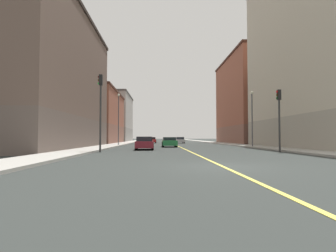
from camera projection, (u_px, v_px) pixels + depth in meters
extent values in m
plane|color=#2A2F2D|center=(222.00, 167.00, 12.13)|extent=(400.00, 400.00, 0.00)
cube|color=#9E9B93|center=(214.00, 143.00, 61.41)|extent=(2.93, 168.00, 0.15)
cube|color=#9E9B93|center=(127.00, 143.00, 60.73)|extent=(2.93, 168.00, 0.15)
cube|color=#E5D14C|center=(171.00, 143.00, 61.07)|extent=(0.16, 154.00, 0.01)
cube|color=#9D9688|center=(328.00, 133.00, 32.28)|extent=(11.70, 21.40, 3.54)
cube|color=#BCB29E|center=(326.00, 36.00, 32.73)|extent=(11.70, 21.40, 19.25)
cube|color=brown|center=(256.00, 135.00, 55.80)|extent=(11.70, 21.23, 3.41)
cube|color=#93513D|center=(256.00, 93.00, 56.14)|extent=(11.70, 21.23, 13.45)
cube|color=#42241B|center=(255.00, 59.00, 56.41)|extent=(12.00, 21.53, 0.40)
cube|color=brown|center=(34.00, 133.00, 31.51)|extent=(11.70, 25.32, 3.46)
cube|color=brown|center=(35.00, 67.00, 31.81)|extent=(11.70, 25.32, 11.75)
cube|color=#2B221D|center=(36.00, 14.00, 32.05)|extent=(12.00, 25.62, 0.40)
cube|color=brown|center=(88.00, 134.00, 56.06)|extent=(11.70, 20.50, 3.60)
cube|color=#93513D|center=(89.00, 109.00, 56.26)|extent=(11.70, 20.50, 6.56)
cube|color=#42241B|center=(89.00, 92.00, 56.40)|extent=(12.00, 20.80, 0.40)
cube|color=gray|center=(109.00, 135.00, 79.80)|extent=(11.70, 20.13, 3.78)
cube|color=#9E9993|center=(109.00, 112.00, 80.06)|extent=(11.70, 20.13, 9.28)
cube|color=#474442|center=(109.00, 95.00, 80.25)|extent=(12.00, 20.43, 0.40)
cylinder|color=#2D2D2D|center=(279.00, 126.00, 24.13)|extent=(0.16, 0.16, 4.51)
cube|color=black|center=(279.00, 95.00, 24.23)|extent=(0.28, 0.32, 0.90)
sphere|color=red|center=(277.00, 92.00, 24.24)|extent=(0.20, 0.20, 0.20)
sphere|color=#352204|center=(277.00, 95.00, 24.23)|extent=(0.20, 0.20, 0.20)
sphere|color=black|center=(277.00, 98.00, 24.22)|extent=(0.20, 0.20, 0.20)
cylinder|color=#2D2D2D|center=(100.00, 119.00, 23.61)|extent=(0.16, 0.16, 5.70)
cube|color=black|center=(101.00, 80.00, 23.74)|extent=(0.28, 0.32, 0.90)
sphere|color=#320404|center=(99.00, 77.00, 23.74)|extent=(0.20, 0.20, 0.20)
sphere|color=#352204|center=(99.00, 80.00, 23.73)|extent=(0.20, 0.20, 0.20)
sphere|color=green|center=(99.00, 83.00, 23.72)|extent=(0.20, 0.20, 0.20)
cylinder|color=#4C4C51|center=(252.00, 120.00, 34.09)|extent=(0.14, 0.14, 6.45)
sphere|color=#EAEACC|center=(252.00, 93.00, 34.22)|extent=(0.36, 0.36, 0.36)
cylinder|color=#4C4C51|center=(119.00, 120.00, 41.40)|extent=(0.14, 0.14, 7.25)
sphere|color=#EAEACC|center=(119.00, 95.00, 41.55)|extent=(0.36, 0.36, 0.36)
cube|color=#1E6B38|center=(169.00, 143.00, 35.98)|extent=(1.88, 4.33, 0.64)
cube|color=black|center=(169.00, 139.00, 36.05)|extent=(1.64, 1.93, 0.41)
cylinder|color=black|center=(163.00, 144.00, 37.27)|extent=(0.23, 0.64, 0.64)
cylinder|color=black|center=(175.00, 144.00, 37.35)|extent=(0.23, 0.64, 0.64)
cylinder|color=black|center=(163.00, 145.00, 34.60)|extent=(0.23, 0.64, 0.64)
cylinder|color=black|center=(177.00, 145.00, 34.68)|extent=(0.23, 0.64, 0.64)
cube|color=red|center=(152.00, 141.00, 58.32)|extent=(1.94, 4.04, 0.60)
cube|color=black|center=(152.00, 138.00, 58.45)|extent=(1.67, 1.87, 0.45)
cylinder|color=black|center=(148.00, 142.00, 59.54)|extent=(0.24, 0.65, 0.64)
cylinder|color=black|center=(156.00, 142.00, 59.55)|extent=(0.24, 0.65, 0.64)
cylinder|color=black|center=(147.00, 142.00, 57.06)|extent=(0.24, 0.65, 0.64)
cylinder|color=black|center=(155.00, 142.00, 57.08)|extent=(0.24, 0.65, 0.64)
cube|color=maroon|center=(144.00, 144.00, 28.35)|extent=(1.93, 4.38, 0.65)
cube|color=black|center=(144.00, 139.00, 28.29)|extent=(1.64, 2.26, 0.46)
cylinder|color=black|center=(137.00, 146.00, 29.62)|extent=(0.24, 0.65, 0.64)
cylinder|color=black|center=(152.00, 146.00, 29.73)|extent=(0.24, 0.65, 0.64)
cylinder|color=black|center=(136.00, 147.00, 26.95)|extent=(0.24, 0.65, 0.64)
cylinder|color=black|center=(153.00, 147.00, 27.07)|extent=(0.24, 0.65, 0.64)
cube|color=silver|center=(180.00, 141.00, 57.98)|extent=(1.93, 4.01, 0.57)
cube|color=black|center=(180.00, 138.00, 58.03)|extent=(1.64, 2.06, 0.50)
cylinder|color=black|center=(175.00, 142.00, 59.13)|extent=(0.25, 0.65, 0.64)
cylinder|color=black|center=(183.00, 142.00, 59.25)|extent=(0.25, 0.65, 0.64)
cylinder|color=black|center=(177.00, 142.00, 56.70)|extent=(0.25, 0.65, 0.64)
cylinder|color=black|center=(184.00, 142.00, 56.82)|extent=(0.25, 0.65, 0.64)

